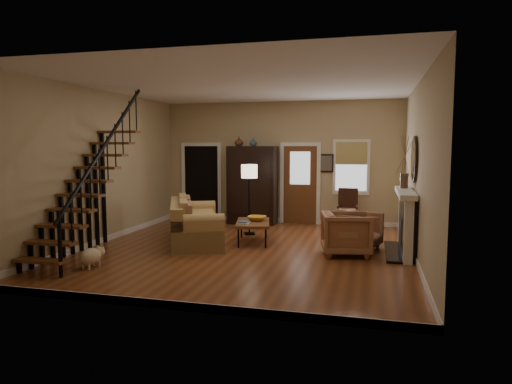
% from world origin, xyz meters
% --- Properties ---
extents(room, '(7.00, 7.33, 3.30)m').
position_xyz_m(room, '(-0.41, 1.76, 1.51)').
color(room, brown).
rests_on(room, ground).
extents(staircase, '(0.94, 2.80, 3.20)m').
position_xyz_m(staircase, '(-2.78, -1.30, 1.60)').
color(staircase, brown).
rests_on(staircase, ground).
extents(fireplace, '(0.33, 1.95, 2.30)m').
position_xyz_m(fireplace, '(3.13, 0.50, 0.74)').
color(fireplace, black).
rests_on(fireplace, ground).
extents(armoire, '(1.30, 0.60, 2.10)m').
position_xyz_m(armoire, '(-0.70, 3.15, 1.05)').
color(armoire, black).
rests_on(armoire, ground).
extents(vase_a, '(0.24, 0.24, 0.25)m').
position_xyz_m(vase_a, '(-1.05, 3.05, 2.22)').
color(vase_a, '#4C2619').
rests_on(vase_a, armoire).
extents(vase_b, '(0.20, 0.20, 0.21)m').
position_xyz_m(vase_b, '(-0.65, 3.05, 2.21)').
color(vase_b, '#334C60').
rests_on(vase_b, armoire).
extents(sofa, '(1.93, 2.62, 0.90)m').
position_xyz_m(sofa, '(-1.27, 0.43, 0.45)').
color(sofa, tan).
rests_on(sofa, ground).
extents(coffee_table, '(0.96, 1.34, 0.46)m').
position_xyz_m(coffee_table, '(-0.05, 0.74, 0.23)').
color(coffee_table, brown).
rests_on(coffee_table, ground).
extents(bowl, '(0.41, 0.41, 0.10)m').
position_xyz_m(bowl, '(-0.00, 0.89, 0.52)').
color(bowl, orange).
rests_on(bowl, coffee_table).
extents(books, '(0.22, 0.30, 0.06)m').
position_xyz_m(books, '(-0.17, 0.44, 0.49)').
color(books, beige).
rests_on(books, coffee_table).
extents(armchair_left, '(1.06, 1.04, 0.83)m').
position_xyz_m(armchair_left, '(1.98, 0.11, 0.42)').
color(armchair_left, brown).
rests_on(armchair_left, ground).
extents(armchair_right, '(1.05, 1.04, 0.75)m').
position_xyz_m(armchair_right, '(2.19, 0.71, 0.38)').
color(armchair_right, brown).
rests_on(armchair_right, ground).
extents(floor_lamp, '(0.50, 0.50, 1.67)m').
position_xyz_m(floor_lamp, '(-0.37, 1.62, 0.84)').
color(floor_lamp, black).
rests_on(floor_lamp, ground).
extents(side_chair, '(0.54, 0.54, 1.02)m').
position_xyz_m(side_chair, '(1.85, 2.95, 0.51)').
color(side_chair, black).
rests_on(side_chair, ground).
extents(dog, '(0.36, 0.53, 0.36)m').
position_xyz_m(dog, '(-2.25, -1.97, 0.18)').
color(dog, beige).
rests_on(dog, ground).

